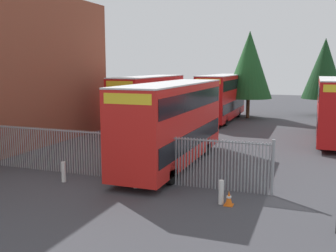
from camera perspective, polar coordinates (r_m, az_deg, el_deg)
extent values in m
plane|color=#3D3D42|center=(25.91, 3.09, -3.11)|extent=(100.00, 100.00, 0.00)
cylinder|color=gray|center=(22.89, -23.08, -2.58)|extent=(0.06, 0.06, 2.20)
cylinder|color=gray|center=(22.80, -22.82, -2.61)|extent=(0.06, 0.06, 2.20)
cylinder|color=gray|center=(22.70, -22.57, -2.64)|extent=(0.06, 0.06, 2.20)
cylinder|color=gray|center=(22.61, -22.31, -2.67)|extent=(0.06, 0.06, 2.20)
cylinder|color=gray|center=(22.51, -22.04, -2.70)|extent=(0.06, 0.06, 2.20)
cylinder|color=gray|center=(22.42, -21.78, -2.73)|extent=(0.06, 0.06, 2.20)
cylinder|color=gray|center=(22.33, -21.51, -2.76)|extent=(0.06, 0.06, 2.20)
cylinder|color=gray|center=(22.23, -21.24, -2.79)|extent=(0.06, 0.06, 2.20)
cylinder|color=gray|center=(22.14, -20.97, -2.83)|extent=(0.06, 0.06, 2.20)
cylinder|color=gray|center=(22.05, -20.70, -2.86)|extent=(0.06, 0.06, 2.20)
cylinder|color=gray|center=(21.96, -20.42, -2.89)|extent=(0.06, 0.06, 2.20)
cylinder|color=gray|center=(21.87, -20.14, -2.92)|extent=(0.06, 0.06, 2.20)
cylinder|color=gray|center=(21.78, -19.86, -2.95)|extent=(0.06, 0.06, 2.20)
cylinder|color=gray|center=(21.69, -19.58, -2.98)|extent=(0.06, 0.06, 2.20)
cylinder|color=gray|center=(21.60, -19.29, -3.01)|extent=(0.06, 0.06, 2.20)
cylinder|color=gray|center=(21.51, -19.00, -3.05)|extent=(0.06, 0.06, 2.20)
cylinder|color=gray|center=(21.43, -18.71, -3.08)|extent=(0.06, 0.06, 2.20)
cylinder|color=gray|center=(21.34, -18.42, -3.11)|extent=(0.06, 0.06, 2.20)
cylinder|color=gray|center=(21.25, -18.13, -3.14)|extent=(0.06, 0.06, 2.20)
cylinder|color=gray|center=(21.17, -17.83, -3.18)|extent=(0.06, 0.06, 2.20)
cylinder|color=gray|center=(21.08, -17.53, -3.21)|extent=(0.06, 0.06, 2.20)
cylinder|color=gray|center=(21.00, -17.23, -3.24)|extent=(0.06, 0.06, 2.20)
cylinder|color=gray|center=(20.91, -16.92, -3.28)|extent=(0.06, 0.06, 2.20)
cylinder|color=gray|center=(20.83, -16.62, -3.31)|extent=(0.06, 0.06, 2.20)
cylinder|color=gray|center=(20.75, -16.31, -3.35)|extent=(0.06, 0.06, 2.20)
cylinder|color=gray|center=(20.66, -15.99, -3.38)|extent=(0.06, 0.06, 2.20)
cylinder|color=gray|center=(20.58, -15.68, -3.41)|extent=(0.06, 0.06, 2.20)
cylinder|color=gray|center=(20.50, -15.36, -3.45)|extent=(0.06, 0.06, 2.20)
cylinder|color=gray|center=(20.42, -15.04, -3.48)|extent=(0.06, 0.06, 2.20)
cylinder|color=gray|center=(20.34, -14.72, -3.52)|extent=(0.06, 0.06, 2.20)
cylinder|color=gray|center=(20.26, -14.40, -3.55)|extent=(0.06, 0.06, 2.20)
cylinder|color=gray|center=(20.18, -14.07, -3.59)|extent=(0.06, 0.06, 2.20)
cylinder|color=gray|center=(20.11, -13.74, -3.62)|extent=(0.06, 0.06, 2.20)
cylinder|color=gray|center=(20.03, -13.41, -3.66)|extent=(0.06, 0.06, 2.20)
cylinder|color=gray|center=(19.95, -13.07, -3.69)|extent=(0.06, 0.06, 2.20)
cylinder|color=gray|center=(19.88, -12.73, -3.73)|extent=(0.06, 0.06, 2.20)
cylinder|color=gray|center=(19.80, -12.39, -3.76)|extent=(0.06, 0.06, 2.20)
cylinder|color=gray|center=(19.73, -12.05, -3.80)|extent=(0.06, 0.06, 2.20)
cylinder|color=gray|center=(19.65, -11.70, -3.84)|extent=(0.06, 0.06, 2.20)
cylinder|color=gray|center=(19.58, -11.36, -3.87)|extent=(0.06, 0.06, 2.20)
cylinder|color=gray|center=(19.51, -11.01, -3.91)|extent=(0.06, 0.06, 2.20)
cylinder|color=gray|center=(19.44, -10.65, -3.95)|extent=(0.06, 0.06, 2.20)
cylinder|color=gray|center=(19.37, -10.30, -3.98)|extent=(0.06, 0.06, 2.20)
cylinder|color=gray|center=(19.30, -9.94, -4.02)|extent=(0.06, 0.06, 2.20)
cylinder|color=gray|center=(19.23, -9.58, -4.06)|extent=(0.06, 0.06, 2.20)
cylinder|color=gray|center=(19.16, -9.21, -4.09)|extent=(0.06, 0.06, 2.20)
cylinder|color=gray|center=(19.09, -8.85, -4.13)|extent=(0.06, 0.06, 2.20)
cylinder|color=gray|center=(19.03, -8.48, -4.17)|extent=(0.06, 0.06, 2.20)
cylinder|color=gray|center=(18.96, -8.11, -4.20)|extent=(0.06, 0.06, 2.20)
cylinder|color=gray|center=(18.89, -7.73, -4.24)|extent=(0.06, 0.06, 2.20)
cylinder|color=gray|center=(18.83, -7.35, -4.28)|extent=(0.06, 0.06, 2.20)
cylinder|color=gray|center=(18.77, -6.97, -4.32)|extent=(0.06, 0.06, 2.20)
cylinder|color=gray|center=(18.70, -6.59, -4.35)|extent=(0.06, 0.06, 2.20)
cylinder|color=gray|center=(18.64, -6.21, -4.39)|extent=(0.06, 0.06, 2.20)
cylinder|color=gray|center=(18.58, -5.82, -4.43)|extent=(0.06, 0.06, 2.20)
cylinder|color=gray|center=(18.52, -5.43, -4.47)|extent=(0.06, 0.06, 2.20)
cylinder|color=gray|center=(18.46, -5.04, -4.50)|extent=(0.06, 0.06, 2.20)
cylinder|color=gray|center=(18.40, -4.64, -4.54)|extent=(0.06, 0.06, 2.20)
cylinder|color=gray|center=(18.35, -4.25, -4.58)|extent=(0.06, 0.06, 2.20)
cylinder|color=gray|center=(18.29, -3.85, -4.62)|extent=(0.06, 0.06, 2.20)
cylinder|color=gray|center=(18.23, -3.44, -4.65)|extent=(0.06, 0.06, 2.20)
cylinder|color=gray|center=(18.18, -3.04, -4.69)|extent=(0.06, 0.06, 2.20)
cylinder|color=gray|center=(18.13, -2.63, -4.73)|extent=(0.06, 0.06, 2.20)
cylinder|color=gray|center=(18.07, -2.22, -4.77)|extent=(0.06, 0.06, 2.20)
cylinder|color=gray|center=(18.02, -1.81, -4.80)|extent=(0.06, 0.06, 2.20)
cylinder|color=gray|center=(17.97, -1.39, -4.84)|extent=(0.06, 0.06, 2.20)
cylinder|color=gray|center=(17.92, -0.98, -4.88)|extent=(0.06, 0.06, 2.20)
cylinder|color=gray|center=(17.87, -0.56, -4.92)|extent=(0.06, 0.06, 2.20)
cylinder|color=gray|center=(17.82, -0.13, -4.95)|extent=(0.06, 0.06, 2.20)
cylinder|color=gray|center=(17.77, 0.29, -4.99)|extent=(0.06, 0.06, 2.20)
cylinder|color=gray|center=(17.73, 0.72, -5.03)|extent=(0.06, 0.06, 2.20)
cylinder|color=gray|center=(17.68, 1.15, -5.07)|extent=(0.06, 0.06, 2.20)
cylinder|color=gray|center=(17.64, 1.58, -5.10)|extent=(0.06, 0.06, 2.20)
cylinder|color=gray|center=(17.59, 2.01, -5.14)|extent=(0.06, 0.06, 2.20)
cylinder|color=gray|center=(17.55, 2.44, -5.18)|extent=(0.06, 0.06, 2.20)
cylinder|color=gray|center=(17.51, 2.88, -5.21)|extent=(0.06, 0.06, 2.20)
cylinder|color=gray|center=(17.47, 3.32, -5.25)|extent=(0.06, 0.06, 2.20)
cylinder|color=gray|center=(17.43, 3.76, -5.29)|extent=(0.06, 0.06, 2.20)
cylinder|color=gray|center=(17.39, 4.21, -5.32)|extent=(0.06, 0.06, 2.20)
cylinder|color=gray|center=(17.36, 4.65, -5.36)|extent=(0.06, 0.06, 2.20)
cylinder|color=gray|center=(17.32, 5.10, -5.40)|extent=(0.06, 0.06, 2.20)
cylinder|color=gray|center=(17.29, 5.55, -5.43)|extent=(0.06, 0.06, 2.20)
cylinder|color=gray|center=(17.25, 6.00, -5.47)|extent=(0.06, 0.06, 2.20)
cylinder|color=gray|center=(17.22, 6.45, -5.50)|extent=(0.06, 0.06, 2.20)
cylinder|color=gray|center=(17.19, 6.91, -5.54)|extent=(0.06, 0.06, 2.20)
cylinder|color=gray|center=(17.16, 7.37, -5.57)|extent=(0.06, 0.06, 2.20)
cylinder|color=gray|center=(17.13, 7.82, -5.61)|extent=(0.06, 0.06, 2.20)
cylinder|color=gray|center=(17.10, 8.28, -5.64)|extent=(0.06, 0.06, 2.20)
cylinder|color=gray|center=(17.07, 8.75, -5.68)|extent=(0.06, 0.06, 2.20)
cylinder|color=gray|center=(17.04, 9.21, -5.71)|extent=(0.06, 0.06, 2.20)
cylinder|color=gray|center=(17.02, 9.67, -5.74)|extent=(0.06, 0.06, 2.20)
cylinder|color=gray|center=(16.99, 10.14, -5.78)|extent=(0.06, 0.06, 2.20)
cylinder|color=gray|center=(16.97, 10.61, -5.81)|extent=(0.06, 0.06, 2.20)
cylinder|color=gray|center=(16.95, 11.07, -5.84)|extent=(0.06, 0.06, 2.20)
cylinder|color=gray|center=(16.93, 11.54, -5.88)|extent=(0.06, 0.06, 2.20)
cylinder|color=gray|center=(16.91, 12.01, -5.91)|extent=(0.06, 0.06, 2.20)
cylinder|color=gray|center=(16.89, 12.49, -5.94)|extent=(0.06, 0.06, 2.20)
cylinder|color=gray|center=(16.87, 12.96, -5.97)|extent=(0.06, 0.06, 2.20)
cylinder|color=gray|center=(16.86, 13.43, -6.00)|extent=(0.06, 0.06, 2.20)
cylinder|color=gray|center=(16.84, 13.91, -6.03)|extent=(0.06, 0.06, 2.20)
cylinder|color=gray|center=(16.83, 14.38, -6.06)|extent=(0.06, 0.06, 2.20)
cylinder|color=gray|center=(16.82, 14.86, -6.09)|extent=(0.06, 0.06, 2.20)
cylinder|color=gray|center=(18.73, -7.98, -1.18)|extent=(14.70, 0.07, 0.07)
cylinder|color=gray|center=(16.80, 14.87, -5.85)|extent=(0.14, 0.14, 2.35)
cube|color=red|center=(20.98, 0.69, 0.61)|extent=(2.50, 10.80, 4.00)
cube|color=black|center=(21.11, 0.68, -1.54)|extent=(2.54, 10.37, 0.90)
cube|color=black|center=(20.85, 0.69, 3.88)|extent=(2.54, 10.37, 0.90)
cube|color=yellow|center=(15.89, -5.85, 3.93)|extent=(2.12, 0.12, 0.44)
cube|color=silver|center=(20.79, 0.70, 6.16)|extent=(2.50, 10.80, 0.08)
cylinder|color=black|center=(18.75, -6.00, -6.14)|extent=(0.30, 1.04, 1.04)
cylinder|color=black|center=(17.91, 0.37, -6.81)|extent=(0.30, 1.04, 1.04)
cylinder|color=black|center=(24.42, 0.60, -2.58)|extent=(0.30, 1.04, 1.04)
cylinder|color=black|center=(23.78, 5.60, -2.94)|extent=(0.30, 1.04, 1.04)
cube|color=black|center=(30.40, 23.11, 0.93)|extent=(2.54, 10.37, 0.90)
cylinder|color=black|center=(27.21, 20.96, -1.99)|extent=(0.30, 1.04, 1.04)
cylinder|color=black|center=(33.45, 20.90, -0.07)|extent=(0.30, 1.04, 1.04)
cube|color=red|center=(33.43, -2.73, 3.66)|extent=(2.50, 10.80, 4.00)
cube|color=black|center=(33.51, -2.72, 2.30)|extent=(2.54, 10.37, 0.90)
cube|color=black|center=(33.35, -2.75, 5.71)|extent=(2.54, 10.37, 0.90)
cube|color=yellow|center=(28.49, -7.01, 6.04)|extent=(2.12, 0.12, 0.44)
cube|color=silver|center=(33.31, -2.76, 7.14)|extent=(2.50, 10.80, 0.08)
cylinder|color=black|center=(31.12, -6.99, -0.18)|extent=(0.30, 1.04, 1.04)
cylinder|color=black|center=(30.18, -3.28, -0.41)|extent=(0.30, 1.04, 1.04)
cylinder|color=black|center=(36.78, -2.47, 1.26)|extent=(0.30, 1.04, 1.04)
cylinder|color=black|center=(35.99, 0.76, 1.10)|extent=(0.30, 1.04, 1.04)
cube|color=red|center=(38.49, 7.81, 4.26)|extent=(2.50, 10.80, 4.00)
cube|color=black|center=(38.56, 7.78, 3.08)|extent=(2.54, 10.37, 0.90)
cube|color=black|center=(38.42, 7.84, 6.04)|extent=(2.54, 10.37, 0.90)
cube|color=yellow|center=(33.20, 5.82, 6.44)|extent=(2.12, 0.12, 0.44)
cube|color=silver|center=(38.39, 7.87, 7.28)|extent=(2.50, 10.80, 0.08)
cylinder|color=black|center=(35.72, 4.84, 1.01)|extent=(0.30, 1.04, 1.04)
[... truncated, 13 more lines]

